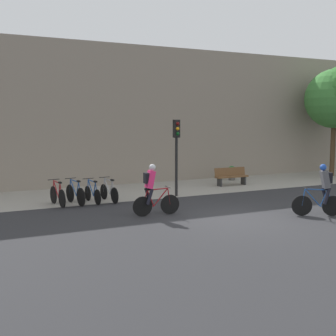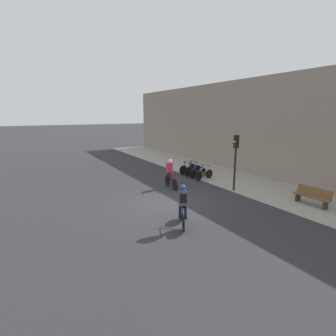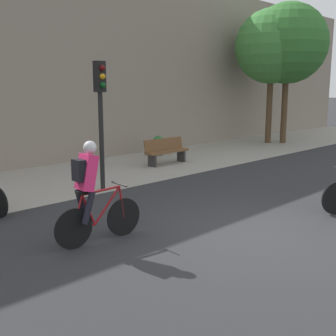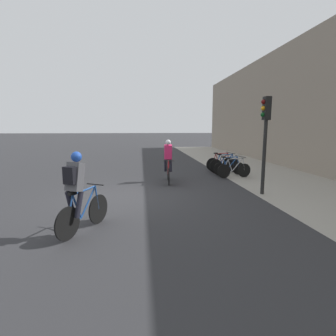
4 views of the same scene
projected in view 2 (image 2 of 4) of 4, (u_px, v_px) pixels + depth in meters
The scene contains 11 objects.
ground at pixel (164, 203), 13.38m from camera, with size 200.00×200.00×0.00m, color #2B2B2D.
kerb_strip at pixel (256, 186), 16.66m from camera, with size 44.00×4.50×0.01m, color gray.
building_facade at pixel (287, 129), 17.18m from camera, with size 44.00×0.60×7.06m, color gray.
cyclist_pink at pixel (170, 173), 16.05m from camera, with size 1.69×0.46×1.78m.
cyclist_grey at pixel (183, 205), 10.36m from camera, with size 1.56×0.82×1.79m.
parked_bike_0 at pixel (188, 168), 19.90m from camera, with size 0.46×1.64×0.98m.
parked_bike_1 at pixel (193, 170), 19.31m from camera, with size 0.51×1.70×0.99m.
parked_bike_2 at pixel (198, 172), 18.74m from camera, with size 0.46×1.60×0.94m.
parked_bike_3 at pixel (204, 174), 18.16m from camera, with size 0.46×1.65×0.95m.
traffic_light_pole at pixel (235, 152), 15.19m from camera, with size 0.26×0.30×3.29m.
bench at pixel (312, 196), 13.07m from camera, with size 1.78×0.44×0.89m.
Camera 2 is at (11.16, -6.12, 4.52)m, focal length 28.00 mm.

